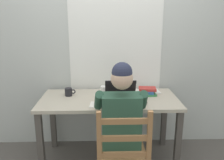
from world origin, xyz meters
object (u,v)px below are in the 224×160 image
at_px(computer_mouse, 144,102).
at_px(laptop, 121,97).
at_px(seated_person, 121,119).
at_px(coffee_mug_dark, 69,92).
at_px(wooden_chair, 123,158).
at_px(book_stack_main, 147,91).
at_px(desk, 109,107).
at_px(coffee_mug_white, 104,90).

bearing_deg(computer_mouse, laptop, 164.97).
bearing_deg(seated_person, coffee_mug_dark, 137.08).
bearing_deg(seated_person, wooden_chair, -90.00).
distance_m(wooden_chair, book_stack_main, 0.92).
distance_m(seated_person, book_stack_main, 0.62).
distance_m(desk, computer_mouse, 0.41).
height_order(coffee_mug_dark, book_stack_main, coffee_mug_dark).
xyz_separation_m(seated_person, coffee_mug_dark, (-0.55, 0.51, 0.10)).
xyz_separation_m(wooden_chair, coffee_mug_dark, (-0.55, 0.79, 0.33)).
xyz_separation_m(laptop, coffee_mug_white, (-0.17, 0.26, -0.00)).
relative_size(seated_person, book_stack_main, 5.98).
bearing_deg(book_stack_main, laptop, -145.98).
distance_m(desk, laptop, 0.22).
relative_size(coffee_mug_dark, book_stack_main, 0.57).
bearing_deg(coffee_mug_dark, desk, -12.26).
height_order(desk, coffee_mug_white, coffee_mug_white).
distance_m(computer_mouse, book_stack_main, 0.29).
bearing_deg(laptop, seated_person, -94.20).
height_order(coffee_mug_white, book_stack_main, coffee_mug_white).
bearing_deg(desk, wooden_chair, -81.86).
bearing_deg(desk, coffee_mug_dark, 167.74).
bearing_deg(book_stack_main, computer_mouse, -105.75).
distance_m(desk, seated_person, 0.43).
relative_size(wooden_chair, coffee_mug_white, 7.82).
xyz_separation_m(computer_mouse, coffee_mug_dark, (-0.81, 0.27, 0.03)).
xyz_separation_m(wooden_chair, computer_mouse, (0.26, 0.52, 0.30)).
bearing_deg(computer_mouse, coffee_mug_white, 142.07).
relative_size(coffee_mug_white, book_stack_main, 0.58).
bearing_deg(wooden_chair, coffee_mug_white, 100.21).
height_order(wooden_chair, book_stack_main, wooden_chair).
distance_m(seated_person, wooden_chair, 0.36).
bearing_deg(computer_mouse, desk, 154.07).
relative_size(wooden_chair, laptop, 2.85).
relative_size(desk, coffee_mug_dark, 12.53).
bearing_deg(seated_person, laptop, 85.80).
height_order(seated_person, wooden_chair, seated_person).
bearing_deg(computer_mouse, seated_person, -136.74).
xyz_separation_m(seated_person, computer_mouse, (0.26, 0.24, 0.08)).
xyz_separation_m(desk, book_stack_main, (0.43, 0.10, 0.14)).
bearing_deg(desk, book_stack_main, 12.99).
bearing_deg(wooden_chair, seated_person, 90.00).
bearing_deg(desk, laptop, -42.15).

